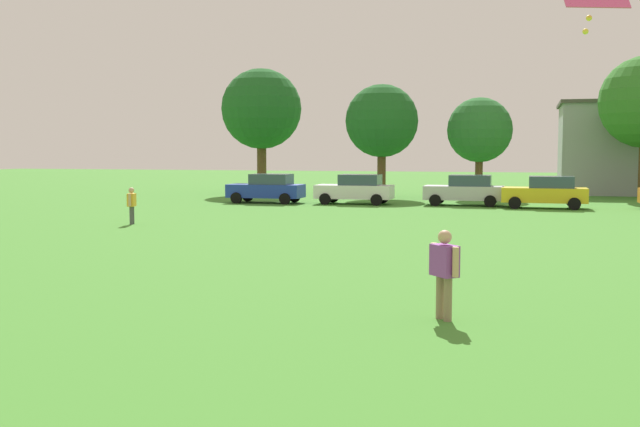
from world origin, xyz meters
The scene contains 11 objects.
ground_plane centered at (0.00, 30.00, 0.00)m, with size 160.00×160.00×0.00m, color #42842D.
adult_bystander centered at (2.16, 14.53, 0.95)m, with size 0.57×0.60×1.60m.
bystander_midfield centered at (-12.01, 28.48, 0.89)m, with size 0.40×0.69×1.51m.
parked_car_blue_0 centered at (-10.89, 41.77, 0.86)m, with size 4.30×2.02×1.68m.
parked_car_white_1 centered at (-5.77, 42.27, 0.86)m, with size 4.30×2.02×1.68m.
parked_car_silver_2 centered at (0.29, 42.83, 0.86)m, with size 4.30×2.02×1.68m.
parked_car_yellow_3 centered at (4.50, 41.93, 0.86)m, with size 4.30×2.02×1.68m.
tree_far_left centered at (-14.49, 50.73, 5.91)m, with size 5.61×5.61×8.75m.
tree_left centered at (-5.45, 48.27, 4.88)m, with size 4.64×4.64×7.23m.
tree_right centered at (0.59, 49.41, 4.30)m, with size 4.08×4.08×6.36m.
house_left centered at (10.21, 57.60, 3.22)m, with size 9.24×7.83×6.43m.
Camera 1 is at (3.53, 1.47, 2.98)m, focal length 41.65 mm.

